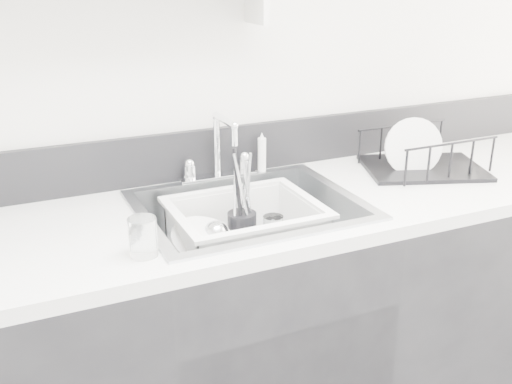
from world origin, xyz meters
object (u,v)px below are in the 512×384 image
sink (249,234)px  wash_tub (245,231)px  counter_run (250,339)px  dish_rack (425,151)px

sink → wash_tub: size_ratio=1.49×
counter_run → wash_tub: size_ratio=7.43×
wash_tub → sink: bearing=-52.4°
sink → wash_tub: 0.01m
wash_tub → dish_rack: (0.68, 0.04, 0.15)m
dish_rack → wash_tub: bearing=-156.6°
sink → dish_rack: 0.70m
counter_run → sink: (0.00, 0.00, 0.37)m
wash_tub → dish_rack: 0.70m
sink → wash_tub: bearing=127.6°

